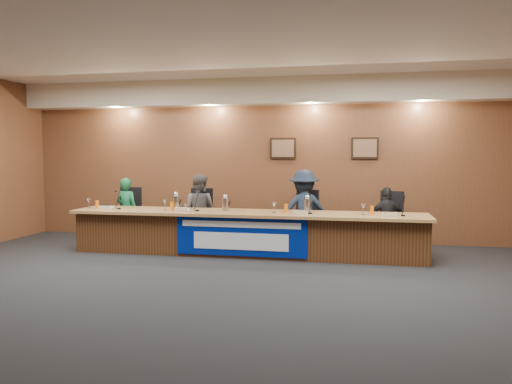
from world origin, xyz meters
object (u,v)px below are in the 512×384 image
carafe_mid (225,204)px  carafe_right (307,206)px  banner (241,236)px  panelist_d (387,220)px  office_chair_a (129,218)px  carafe_left (176,203)px  panelist_b (199,210)px  office_chair_b (201,220)px  panelist_c (304,210)px  office_chair_d (387,225)px  speakerphone (105,206)px  office_chair_c (304,223)px  dais_body (246,234)px  panelist_a (127,211)px

carafe_mid → carafe_right: 1.42m
banner → panelist_d: bearing=23.1°
panelist_d → office_chair_a: size_ratio=2.42×
banner → carafe_left: size_ratio=8.81×
panelist_b → carafe_left: size_ratio=5.42×
office_chair_b → carafe_left: size_ratio=1.92×
panelist_c → panelist_d: panelist_c is taller
office_chair_d → speakerphone: 5.13m
office_chair_a → speakerphone: bearing=-120.4°
office_chair_c → carafe_mid: carafe_mid is taller
dais_body → carafe_right: size_ratio=24.52×
panelist_a → office_chair_b: bearing=-165.7°
panelist_b → speakerphone: panelist_b is taller
panelist_b → dais_body: bearing=158.8°
office_chair_b → carafe_right: carafe_right is taller
dais_body → speakerphone: size_ratio=18.75×
office_chair_a → office_chair_c: same height
panelist_d → panelist_a: bearing=-10.1°
office_chair_b → carafe_left: 0.84m
carafe_mid → speakerphone: 2.33m
panelist_b → carafe_mid: (0.69, -0.64, 0.19)m
office_chair_d → carafe_right: size_ratio=1.96×
office_chair_b → carafe_mid: size_ratio=2.09×
carafe_mid → speakerphone: (-2.33, 0.09, -0.09)m
office_chair_a → office_chair_c: 3.45m
office_chair_a → office_chair_d: 4.91m
panelist_a → carafe_right: size_ratio=5.22×
carafe_left → carafe_mid: (0.91, -0.03, -0.01)m
dais_body → office_chair_c: (0.93, 0.70, 0.13)m
office_chair_a → carafe_right: 3.66m
panelist_c → office_chair_b: panelist_c is taller
office_chair_d → carafe_left: (-3.67, -0.71, 0.39)m
panelist_d → carafe_right: bearing=14.3°
office_chair_b → office_chair_c: (1.98, 0.00, 0.00)m
office_chair_a → panelist_d: bearing=-16.9°
banner → panelist_c: bearing=47.5°
office_chair_b → speakerphone: size_ratio=1.50×
carafe_left → speakerphone: (-1.41, 0.06, -0.10)m
panelist_c → office_chair_d: (1.46, 0.10, -0.25)m
dais_body → speakerphone: (-2.69, 0.06, 0.43)m
panelist_d → speakerphone: size_ratio=3.62×
panelist_a → office_chair_c: size_ratio=2.66×
speakerphone → panelist_d: bearing=6.1°
panelist_a → carafe_right: bearing=-179.2°
carafe_right → speakerphone: carafe_right is taller
dais_body → office_chair_d: dais_body is taller
dais_body → panelist_b: bearing=150.0°
banner → panelist_d: size_ratio=1.90×
office_chair_d → carafe_mid: (-2.75, -0.74, 0.39)m
panelist_b → carafe_left: bearing=78.3°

